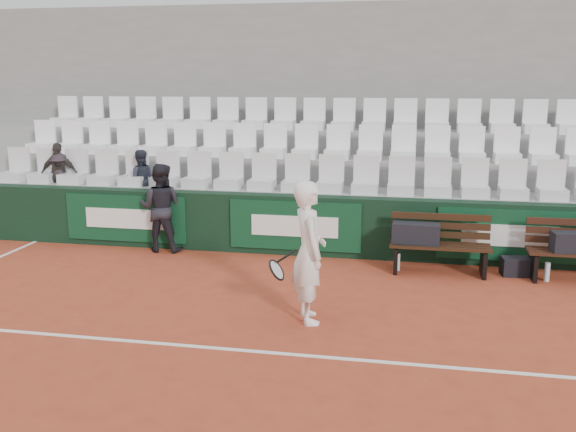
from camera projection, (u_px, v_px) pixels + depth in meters
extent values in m
plane|color=#A93F26|center=(249.00, 351.00, 7.01)|extent=(80.00, 80.00, 0.00)
cube|color=white|center=(249.00, 351.00, 7.01)|extent=(18.00, 0.06, 0.01)
cube|color=black|center=(308.00, 225.00, 10.74)|extent=(18.00, 0.30, 1.00)
cube|color=#0C381E|center=(126.00, 218.00, 11.17)|extent=(2.20, 0.04, 0.82)
cube|color=#0C381E|center=(295.00, 226.00, 10.61)|extent=(2.20, 0.04, 0.82)
cube|color=#0C381E|center=(509.00, 235.00, 9.97)|extent=(2.20, 0.04, 0.82)
cube|color=#979895|center=(314.00, 217.00, 11.34)|extent=(18.00, 0.95, 1.00)
cube|color=gray|center=(322.00, 195.00, 12.20)|extent=(18.00, 0.95, 1.45)
cube|color=gray|center=(328.00, 176.00, 13.06)|extent=(18.00, 0.95, 1.90)
cube|color=gray|center=(333.00, 113.00, 13.40)|extent=(18.00, 0.30, 4.40)
cube|color=silver|center=(313.00, 173.00, 11.00)|extent=(11.90, 0.44, 0.63)
cube|color=white|center=(321.00, 142.00, 11.81)|extent=(11.90, 0.44, 0.63)
cube|color=white|center=(328.00, 114.00, 12.63)|extent=(11.90, 0.44, 0.63)
cube|color=black|center=(439.00, 259.00, 9.75)|extent=(1.50, 0.56, 0.45)
cube|color=black|center=(416.00, 233.00, 9.77)|extent=(0.72, 0.33, 0.31)
cube|color=black|center=(574.00, 242.00, 9.27)|extent=(0.65, 0.36, 0.29)
cube|color=black|center=(517.00, 267.00, 9.65)|extent=(0.49, 0.33, 0.28)
cylinder|color=silver|center=(398.00, 262.00, 9.91)|extent=(0.08, 0.08, 0.27)
cylinder|color=silver|center=(547.00, 272.00, 9.38)|extent=(0.08, 0.08, 0.28)
imported|color=white|center=(309.00, 252.00, 7.72)|extent=(0.62, 0.74, 1.74)
torus|color=black|center=(277.00, 270.00, 7.85)|extent=(0.19, 0.30, 0.26)
cylinder|color=black|center=(287.00, 256.00, 7.79)|extent=(0.26, 0.03, 0.20)
imported|color=black|center=(161.00, 208.00, 10.90)|extent=(0.75, 0.60, 1.51)
imported|color=#292025|center=(58.00, 156.00, 11.91)|extent=(0.73, 0.55, 1.00)
imported|color=#312C27|center=(58.00, 151.00, 11.89)|extent=(0.74, 0.44, 1.19)
imported|color=#212632|center=(139.00, 155.00, 11.59)|extent=(0.65, 0.59, 1.09)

